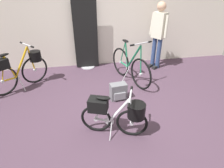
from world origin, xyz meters
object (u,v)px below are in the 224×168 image
(folding_bike_foreground, at_px, (117,113))
(visitor_near_wall, at_px, (159,32))
(floor_banner_stand, at_px, (86,39))
(display_bike_right, at_px, (130,66))
(display_bike_left, at_px, (20,68))
(backpack_on_floor, at_px, (118,92))

(folding_bike_foreground, xyz_separation_m, visitor_near_wall, (1.54, 2.31, 0.56))
(floor_banner_stand, relative_size, display_bike_right, 1.24)
(display_bike_left, relative_size, display_bike_right, 0.76)
(floor_banner_stand, height_order, backpack_on_floor, floor_banner_stand)
(floor_banner_stand, bearing_deg, display_bike_left, -150.40)
(backpack_on_floor, bearing_deg, display_bike_right, 59.15)
(folding_bike_foreground, bearing_deg, display_bike_right, 68.59)
(display_bike_left, bearing_deg, floor_banner_stand, 29.60)
(display_bike_right, xyz_separation_m, visitor_near_wall, (0.89, 0.66, 0.57))
(display_bike_right, height_order, backpack_on_floor, display_bike_right)
(display_bike_right, xyz_separation_m, backpack_on_floor, (-0.42, -0.71, -0.22))
(floor_banner_stand, distance_m, display_bike_left, 1.72)
(backpack_on_floor, bearing_deg, folding_bike_foreground, -103.50)
(display_bike_left, bearing_deg, visitor_near_wall, 9.17)
(floor_banner_stand, distance_m, visitor_near_wall, 1.85)
(folding_bike_foreground, relative_size, backpack_on_floor, 2.87)
(display_bike_left, xyz_separation_m, visitor_near_wall, (3.29, 0.53, 0.48))
(display_bike_right, height_order, visitor_near_wall, visitor_near_wall)
(visitor_near_wall, bearing_deg, display_bike_right, -143.58)
(floor_banner_stand, xyz_separation_m, folding_bike_foreground, (0.27, -2.62, -0.38))
(folding_bike_foreground, height_order, visitor_near_wall, visitor_near_wall)
(floor_banner_stand, height_order, folding_bike_foreground, floor_banner_stand)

